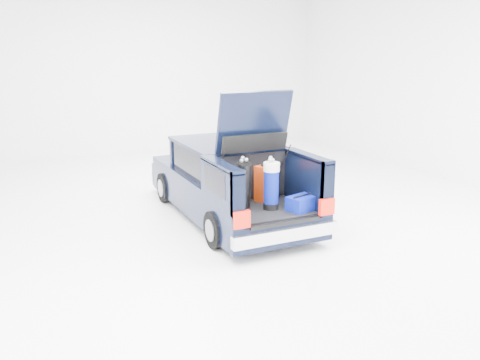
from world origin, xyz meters
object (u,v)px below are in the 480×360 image
car (227,181)px  blue_golf_bag (271,185)px  blue_duffel (302,203)px  black_golf_bag (244,185)px  red_suitcase (267,183)px

car → blue_golf_bag: bearing=-87.5°
car → blue_golf_bag: size_ratio=5.33×
blue_duffel → black_golf_bag: bearing=130.7°
blue_duffel → car: bearing=88.0°
red_suitcase → black_golf_bag: 0.58m
red_suitcase → blue_duffel: 0.80m
red_suitcase → blue_golf_bag: (-0.16, -0.46, 0.09)m
blue_golf_bag → blue_duffel: size_ratio=1.57×
car → blue_duffel: bearing=-75.4°
car → black_golf_bag: car is taller
red_suitcase → blue_golf_bag: 0.49m
blue_golf_bag → blue_duffel: 0.58m
black_golf_bag → car: bearing=76.5°
car → red_suitcase: (0.23, -1.19, 0.23)m
red_suitcase → blue_duffel: size_ratio=1.16×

